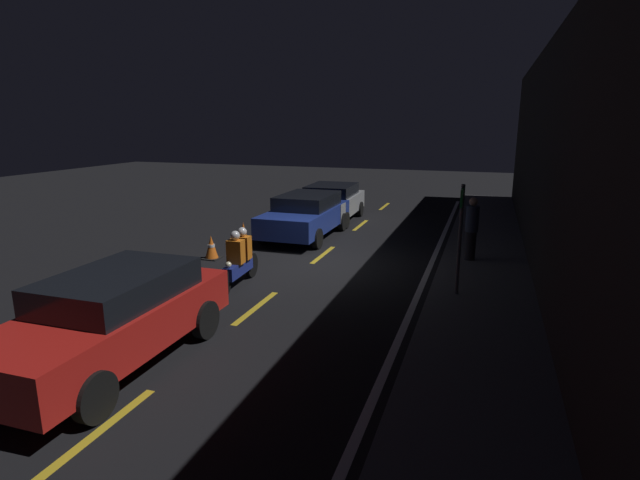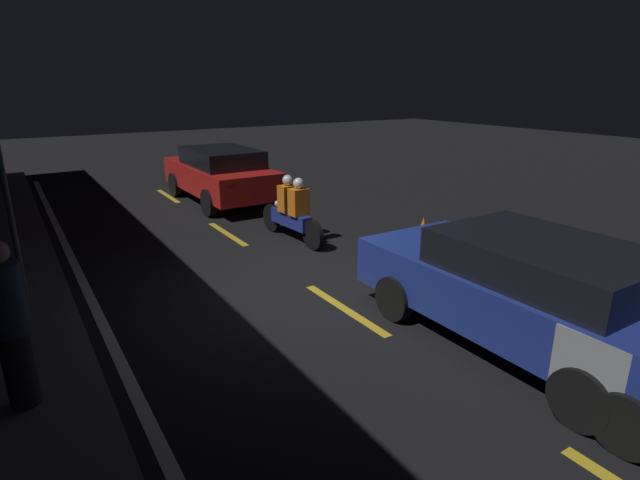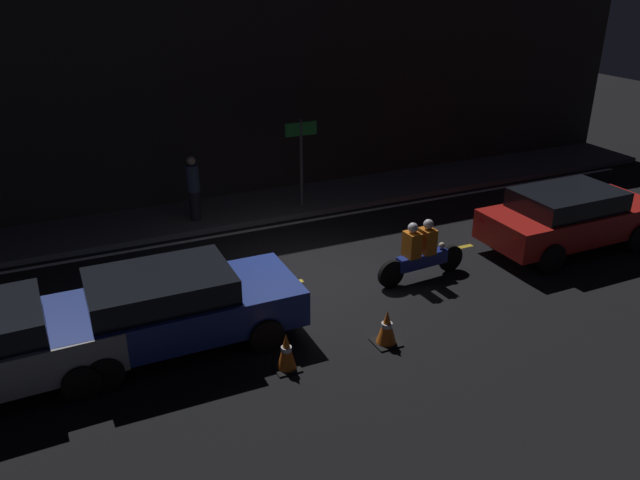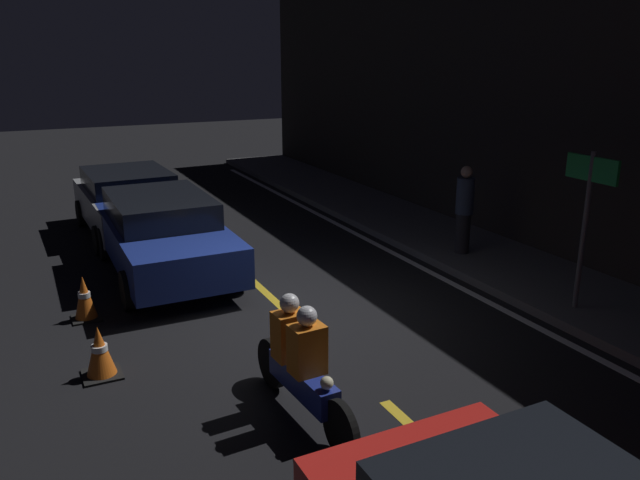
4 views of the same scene
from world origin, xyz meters
name	(u,v)px [view 1 (image 1 of 4)]	position (x,y,z in m)	size (l,w,h in m)	color
ground_plane	(312,264)	(0.00, 0.00, 0.00)	(56.00, 56.00, 0.00)	black
raised_curb	(483,277)	(0.00, 4.49, 0.07)	(28.00, 2.24, 0.14)	#4C4C4F
building_front	(551,164)	(0.00, 5.76, 2.87)	(28.00, 0.30, 5.74)	black
lane_dash_a	(384,206)	(-10.00, 0.00, 0.00)	(2.00, 0.14, 0.01)	gold
lane_dash_b	(361,225)	(-5.50, 0.00, 0.00)	(2.00, 0.14, 0.01)	gold
lane_dash_c	(323,255)	(-1.00, 0.00, 0.00)	(2.00, 0.14, 0.01)	gold
lane_dash_d	(256,308)	(3.50, 0.00, 0.00)	(2.00, 0.14, 0.01)	gold
lane_dash_e	(101,430)	(8.00, 0.00, 0.00)	(2.00, 0.14, 0.01)	gold
lane_solid_kerb	(426,274)	(0.00, 3.12, 0.00)	(25.20, 0.14, 0.01)	silver
hatchback_silver	(331,202)	(-6.05, -1.36, 0.75)	(4.06, 2.13, 1.40)	#9EA0A5
sedan_blue	(306,214)	(-3.05, -1.29, 0.77)	(4.43, 1.99, 1.43)	navy
taxi_red	(113,316)	(6.45, -1.05, 0.81)	(4.39, 1.92, 1.49)	red
motorcycle	(239,260)	(2.32, -0.99, 0.65)	(2.21, 0.40, 1.38)	black
traffic_cone_near	(243,233)	(-1.51, -2.85, 0.34)	(0.43, 0.43, 0.69)	black
traffic_cone_mid	(211,247)	(0.41, -2.88, 0.33)	(0.47, 0.47, 0.67)	black
pedestrian	(472,228)	(-1.31, 4.11, 1.01)	(0.34, 0.34, 1.71)	black
shop_sign	(461,218)	(1.65, 3.95, 1.83)	(0.90, 0.08, 2.40)	#4C4C51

